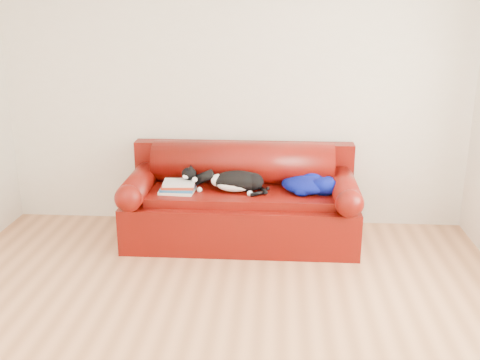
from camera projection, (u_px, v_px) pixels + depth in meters
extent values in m
plane|color=#99633D|center=(213.00, 326.00, 3.86)|extent=(4.50, 4.50, 0.00)
cube|color=beige|center=(235.00, 93.00, 5.37)|extent=(4.50, 0.02, 2.60)
cube|color=beige|center=(124.00, 310.00, 1.57)|extent=(4.50, 0.02, 2.60)
cube|color=#410C02|center=(241.00, 218.00, 5.22)|extent=(2.10, 0.90, 0.42)
cube|color=#410C02|center=(241.00, 196.00, 5.10)|extent=(1.66, 0.62, 0.10)
cylinder|color=black|center=(135.00, 248.00, 5.02)|extent=(0.06, 0.06, 0.05)
cylinder|color=black|center=(345.00, 255.00, 4.90)|extent=(0.06, 0.06, 0.05)
cylinder|color=black|center=(151.00, 221.00, 5.65)|extent=(0.06, 0.06, 0.05)
cylinder|color=black|center=(337.00, 226.00, 5.53)|extent=(0.06, 0.06, 0.05)
cube|color=#410C02|center=(244.00, 185.00, 5.50)|extent=(2.10, 0.18, 0.85)
cylinder|color=#410C02|center=(243.00, 163.00, 5.31)|extent=(1.70, 0.40, 0.40)
cylinder|color=#410C02|center=(141.00, 183.00, 5.18)|extent=(0.24, 0.88, 0.24)
sphere|color=#410C02|center=(129.00, 198.00, 4.76)|extent=(0.24, 0.24, 0.24)
cylinder|color=#410C02|center=(344.00, 187.00, 5.06)|extent=(0.24, 0.88, 0.24)
sphere|color=#410C02|center=(350.00, 203.00, 4.64)|extent=(0.24, 0.24, 0.24)
cube|color=silver|center=(178.00, 191.00, 5.04)|extent=(0.32, 0.25, 0.02)
cube|color=white|center=(178.00, 191.00, 5.04)|extent=(0.31, 0.24, 0.02)
cube|color=#1D5FA0|center=(178.00, 188.00, 5.04)|extent=(0.30, 0.23, 0.02)
cube|color=white|center=(178.00, 188.00, 5.04)|extent=(0.29, 0.22, 0.02)
cube|color=#A02912|center=(178.00, 185.00, 5.03)|extent=(0.29, 0.23, 0.02)
cube|color=white|center=(178.00, 185.00, 5.03)|extent=(0.28, 0.22, 0.02)
cube|color=silver|center=(178.00, 183.00, 5.02)|extent=(0.30, 0.24, 0.02)
cube|color=white|center=(178.00, 183.00, 5.02)|extent=(0.28, 0.22, 0.02)
ellipsoid|color=black|center=(238.00, 181.00, 5.04)|extent=(0.48, 0.30, 0.19)
ellipsoid|color=white|center=(235.00, 186.00, 5.01)|extent=(0.33, 0.18, 0.12)
ellipsoid|color=white|center=(218.00, 180.00, 5.05)|extent=(0.14, 0.13, 0.12)
ellipsoid|color=black|center=(253.00, 183.00, 5.03)|extent=(0.21, 0.21, 0.16)
ellipsoid|color=black|center=(206.00, 173.00, 5.08)|extent=(0.15, 0.14, 0.12)
ellipsoid|color=white|center=(203.00, 176.00, 5.05)|extent=(0.07, 0.06, 0.05)
sphere|color=#BF7272|center=(202.00, 176.00, 5.04)|extent=(0.02, 0.02, 0.02)
cone|color=black|center=(207.00, 168.00, 5.03)|extent=(0.06, 0.05, 0.06)
cone|color=black|center=(208.00, 166.00, 5.09)|extent=(0.06, 0.05, 0.06)
cylinder|color=black|center=(264.00, 190.00, 5.00)|extent=(0.08, 0.16, 0.04)
sphere|color=white|center=(213.00, 189.00, 5.06)|extent=(0.04, 0.04, 0.04)
sphere|color=white|center=(250.00, 193.00, 4.94)|extent=(0.04, 0.04, 0.04)
ellipsoid|color=#020443|center=(307.00, 184.00, 5.03)|extent=(0.44, 0.40, 0.14)
ellipsoid|color=#020443|center=(324.00, 186.00, 4.96)|extent=(0.27, 0.23, 0.16)
ellipsoid|color=#020443|center=(295.00, 183.00, 5.12)|extent=(0.27, 0.31, 0.11)
ellipsoid|color=#020443|center=(312.00, 179.00, 5.15)|extent=(0.23, 0.18, 0.16)
ellipsoid|color=#020443|center=(302.00, 190.00, 4.94)|extent=(0.17, 0.18, 0.10)
ellipsoid|color=silver|center=(315.00, 185.00, 4.95)|extent=(0.19, 0.07, 0.04)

